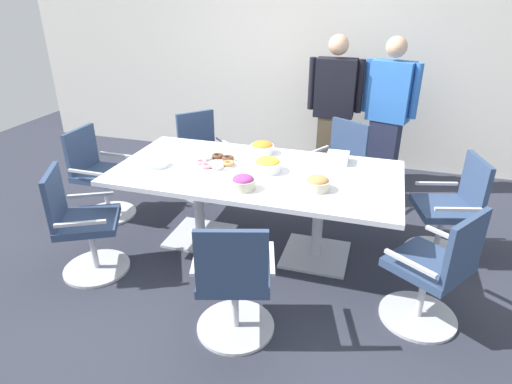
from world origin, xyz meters
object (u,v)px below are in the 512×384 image
Objects in this scene: snack_bowl_cookies at (317,183)px; snack_bowl_candy_mix at (243,182)px; office_chair_4 at (203,159)px; office_chair_5 at (99,179)px; office_chair_1 at (434,275)px; office_chair_2 at (449,214)px; office_chair_3 at (338,171)px; person_standing_0 at (334,110)px; office_chair_0 at (234,285)px; snack_bowl_chips_orange at (262,148)px; napkin_pile at (338,158)px; snack_bowl_chips_yellow at (268,165)px; donut_platter at (215,162)px; conference_table at (256,184)px; plate_stack at (157,164)px; office_chair_6 at (82,228)px; person_standing_1 at (388,114)px.

snack_bowl_candy_mix reaches higher than snack_bowl_cookies.
office_chair_4 is 1.12m from office_chair_5.
office_chair_2 is at bearing 23.33° from office_chair_1.
person_standing_0 reaches higher than office_chair_3.
office_chair_2 is 1.00× the size of office_chair_5.
office_chair_0 reaches higher than snack_bowl_cookies.
office_chair_2 and office_chair_4 have the same top height.
office_chair_2 is 1.80m from snack_bowl_candy_mix.
snack_bowl_candy_mix is at bearing 77.27° from office_chair_4.
office_chair_4 is (-1.49, -0.10, 0.00)m from office_chair_3.
snack_bowl_chips_orange is 1.17× the size of napkin_pile.
napkin_pile is at bearing 82.95° from snack_bowl_cookies.
napkin_pile is at bearing 34.82° from snack_bowl_chips_yellow.
donut_platter is 1.89× the size of napkin_pile.
office_chair_0 is 1.00× the size of office_chair_3.
office_chair_2 is at bearing 12.30° from conference_table.
conference_table is 0.87m from plate_stack.
snack_bowl_chips_yellow is at bearing 99.37° from office_chair_1.
office_chair_3 is at bearing 112.39° from office_chair_5.
office_chair_0 is 1.00× the size of office_chair_6.
plate_stack is at bearing -169.98° from snack_bowl_chips_yellow.
snack_bowl_cookies is at bearing 50.52° from office_chair_0.
snack_bowl_candy_mix is (-0.17, 0.72, 0.40)m from office_chair_0.
office_chair_0 and office_chair_3 have the same top height.
person_standing_0 is 1.82m from donut_platter.
office_chair_1 is 1.84m from office_chair_3.
person_standing_1 is at bearing 44.65° from office_chair_1.
person_standing_0 is at bearing 68.98° from snack_bowl_chips_orange.
person_standing_1 is at bearing 63.98° from snack_bowl_candy_mix.
conference_table is at bearing 101.50° from office_chair_1.
conference_table is at bearing 9.84° from plate_stack.
office_chair_5 is 3.15m from person_standing_1.
office_chair_2 is 1.61m from snack_bowl_chips_yellow.
conference_table is at bearing -148.14° from napkin_pile.
snack_bowl_chips_orange is at bearing 49.90° from donut_platter.
napkin_pile is (0.05, -0.64, 0.39)m from office_chair_3.
plate_stack is (-2.46, -0.50, 0.36)m from office_chair_2.
snack_bowl_chips_yellow is 1.22× the size of snack_bowl_candy_mix.
office_chair_0 and office_chair_4 have the same top height.
donut_platter is at bearing 106.16° from office_chair_6.
office_chair_1 is 1.00× the size of office_chair_6.
office_chair_4 is at bearing 141.75° from office_chair_6.
conference_table is 2.64× the size of office_chair_1.
office_chair_4 reaches higher than snack_bowl_cookies.
snack_bowl_chips_yellow is at bearing 78.47° from person_standing_0.
office_chair_6 is at bearing -163.08° from snack_bowl_cookies.
person_standing_1 is 7.37× the size of snack_bowl_chips_yellow.
snack_bowl_chips_yellow is at bearing 77.90° from snack_bowl_candy_mix.
conference_table is 10.41× the size of snack_bowl_chips_yellow.
office_chair_1 and office_chair_3 have the same top height.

